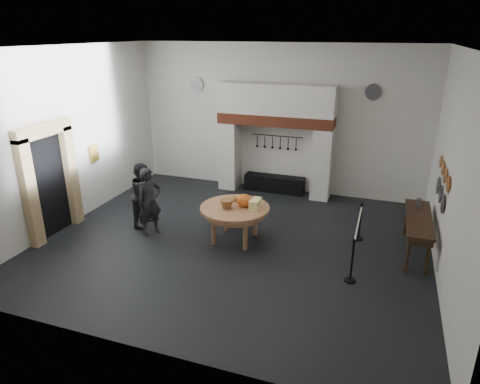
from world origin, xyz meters
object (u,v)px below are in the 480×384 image
(visitor_near, at_px, (149,202))
(side_table, at_px, (419,219))
(barrier_post_near, at_px, (352,262))
(visitor_far, at_px, (144,195))
(iron_range, at_px, (274,184))
(barrier_post_far, at_px, (360,222))
(work_table, at_px, (235,208))

(visitor_near, bearing_deg, side_table, -45.88)
(side_table, relative_size, barrier_post_near, 2.44)
(visitor_far, bearing_deg, side_table, -89.40)
(visitor_far, height_order, side_table, visitor_far)
(iron_range, xyz_separation_m, barrier_post_far, (2.83, -2.57, 0.20))
(visitor_far, relative_size, barrier_post_far, 1.88)
(visitor_near, height_order, visitor_far, visitor_near)
(visitor_far, xyz_separation_m, side_table, (6.65, 0.69, 0.02))
(iron_range, height_order, visitor_far, visitor_far)
(iron_range, height_order, barrier_post_far, barrier_post_far)
(work_table, distance_m, barrier_post_far, 3.07)
(visitor_near, relative_size, side_table, 0.78)
(visitor_near, xyz_separation_m, side_table, (6.25, 1.09, 0.01))
(visitor_far, bearing_deg, work_table, -96.37)
(barrier_post_far, bearing_deg, iron_range, 137.75)
(iron_range, height_order, side_table, side_table)
(visitor_near, bearing_deg, barrier_post_near, -62.73)
(visitor_far, bearing_deg, barrier_post_near, -105.93)
(visitor_near, height_order, side_table, visitor_near)
(iron_range, distance_m, work_table, 3.66)
(barrier_post_near, xyz_separation_m, barrier_post_far, (0.00, 2.00, 0.00))
(visitor_near, bearing_deg, work_table, -46.29)
(work_table, distance_m, side_table, 4.20)
(side_table, bearing_deg, visitor_near, -170.14)
(visitor_far, xyz_separation_m, barrier_post_near, (5.38, -1.01, -0.40))
(work_table, bearing_deg, barrier_post_near, -18.60)
(work_table, relative_size, barrier_post_far, 1.85)
(work_table, height_order, barrier_post_near, barrier_post_near)
(barrier_post_far, bearing_deg, barrier_post_near, -90.00)
(iron_range, distance_m, visitor_near, 4.55)
(work_table, bearing_deg, visitor_far, 178.92)
(work_table, height_order, barrier_post_far, barrier_post_far)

